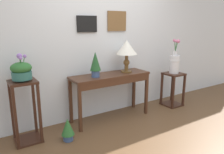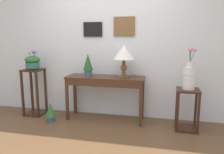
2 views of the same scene
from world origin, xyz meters
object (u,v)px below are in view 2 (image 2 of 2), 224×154
table_lamp (124,54)px  console_table (105,83)px  potted_plant_floor (51,112)px  pedestal_stand_left (34,92)px  flower_vase_tall_right (189,75)px  pedestal_stand_right (187,109)px  potted_plant_on_console (88,64)px  planter_bowl_wide_left (32,62)px

table_lamp → console_table: bearing=-175.6°
potted_plant_floor → pedestal_stand_left: bearing=148.2°
pedestal_stand_left → potted_plant_floor: bearing=-31.8°
console_table → table_lamp: 0.59m
table_lamp → potted_plant_floor: table_lamp is taller
table_lamp → flower_vase_tall_right: table_lamp is taller
pedestal_stand_right → potted_plant_floor: pedestal_stand_right is taller
potted_plant_on_console → potted_plant_floor: 1.03m
console_table → table_lamp: table_lamp is taller
table_lamp → flower_vase_tall_right: bearing=-7.4°
planter_bowl_wide_left → flower_vase_tall_right: bearing=-2.3°
flower_vase_tall_right → console_table: bearing=175.4°
pedestal_stand_left → flower_vase_tall_right: size_ratio=1.33×
pedestal_stand_left → potted_plant_floor: (0.47, -0.29, -0.25)m
potted_plant_on_console → planter_bowl_wide_left: planter_bowl_wide_left is taller
pedestal_stand_left → planter_bowl_wide_left: size_ratio=2.46×
planter_bowl_wide_left → flower_vase_tall_right: (2.69, -0.11, -0.12)m
console_table → potted_plant_floor: (-0.88, -0.29, -0.49)m
pedestal_stand_right → flower_vase_tall_right: (0.00, -0.00, 0.54)m
planter_bowl_wide_left → pedestal_stand_right: (2.69, -0.11, -0.66)m
console_table → table_lamp: (0.32, 0.02, 0.49)m
pedestal_stand_right → console_table: bearing=175.4°
planter_bowl_wide_left → flower_vase_tall_right: size_ratio=0.54×
pedestal_stand_left → pedestal_stand_right: bearing=-2.2°
flower_vase_tall_right → potted_plant_floor: 2.33m
table_lamp → potted_plant_on_console: table_lamp is taller
potted_plant_on_console → planter_bowl_wide_left: bearing=179.5°
pedestal_stand_right → potted_plant_floor: 2.23m
flower_vase_tall_right → potted_plant_floor: bearing=-175.3°
pedestal_stand_right → potted_plant_floor: size_ratio=2.01×
pedestal_stand_left → planter_bowl_wide_left: planter_bowl_wide_left is taller
pedestal_stand_right → flower_vase_tall_right: flower_vase_tall_right is taller
planter_bowl_wide_left → potted_plant_on_console: bearing=-0.5°
planter_bowl_wide_left → potted_plant_floor: (0.47, -0.29, -0.81)m
potted_plant_floor → console_table: bearing=18.3°
table_lamp → pedestal_stand_left: 1.82m
planter_bowl_wide_left → potted_plant_floor: planter_bowl_wide_left is taller
planter_bowl_wide_left → table_lamp: bearing=0.9°
potted_plant_floor → planter_bowl_wide_left: bearing=148.1°
table_lamp → flower_vase_tall_right: size_ratio=0.84×
potted_plant_on_console → pedestal_stand_left: potted_plant_on_console is taller
flower_vase_tall_right → planter_bowl_wide_left: bearing=177.7°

